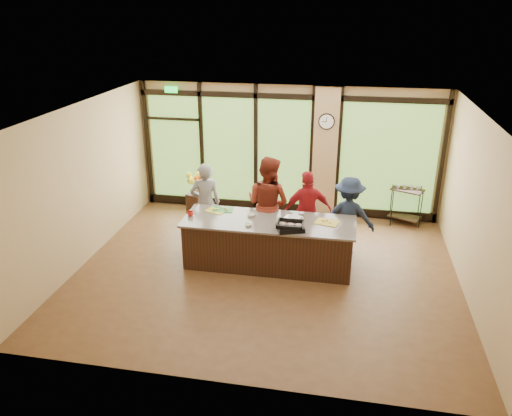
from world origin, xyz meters
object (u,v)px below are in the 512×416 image
at_px(cook_right, 348,216).
at_px(flower_stand, 198,209).
at_px(roasting_pan, 290,228).
at_px(cook_left, 206,203).
at_px(island_base, 269,244).
at_px(bar_cart, 406,201).

xyz_separation_m(cook_right, flower_stand, (-3.34, 0.83, -0.44)).
relative_size(roasting_pan, flower_stand, 0.63).
distance_m(cook_left, flower_stand, 1.03).
relative_size(island_base, bar_cart, 3.35).
distance_m(cook_left, bar_cart, 4.50).
bearing_deg(flower_stand, cook_left, -37.44).
height_order(island_base, bar_cart, bar_cart).
bearing_deg(bar_cart, cook_left, -134.88).
bearing_deg(cook_right, bar_cart, -125.05).
xyz_separation_m(flower_stand, bar_cart, (4.61, 0.86, 0.19)).
height_order(roasting_pan, flower_stand, roasting_pan).
bearing_deg(island_base, bar_cart, 41.99).
relative_size(cook_left, cook_right, 1.06).
distance_m(island_base, bar_cart, 3.66).
bearing_deg(cook_right, flower_stand, -11.96).
xyz_separation_m(island_base, bar_cart, (2.72, 2.45, 0.12)).
xyz_separation_m(island_base, flower_stand, (-1.89, 1.59, -0.08)).
xyz_separation_m(cook_right, roasting_pan, (-1.01, -1.10, 0.16)).
bearing_deg(island_base, flower_stand, 139.88).
bearing_deg(cook_left, cook_right, 158.44).
bearing_deg(bar_cart, flower_stand, -145.97).
distance_m(cook_left, cook_right, 2.90).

